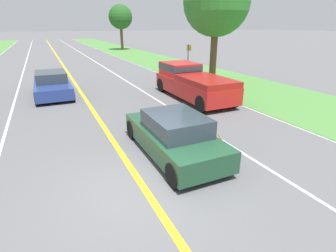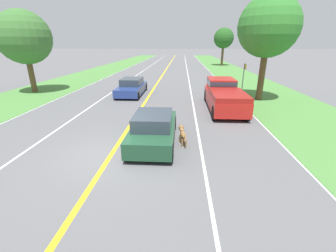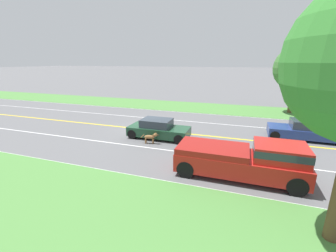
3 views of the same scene
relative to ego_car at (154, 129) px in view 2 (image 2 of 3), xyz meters
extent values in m
plane|color=#5B5B5E|center=(-1.51, -1.22, -0.62)|extent=(400.00, 400.00, 0.00)
cube|color=yellow|center=(-1.51, -1.22, -0.62)|extent=(0.18, 160.00, 0.01)
cube|color=white|center=(5.49, -1.22, -0.62)|extent=(0.14, 160.00, 0.01)
cube|color=white|center=(1.99, -1.22, -0.62)|extent=(0.10, 160.00, 0.01)
cube|color=white|center=(-5.01, -1.22, -0.62)|extent=(0.10, 160.00, 0.01)
cube|color=#1E472D|center=(0.00, 0.04, -0.13)|extent=(1.77, 4.21, 0.62)
cube|color=#2D3842|center=(0.00, -0.13, 0.44)|extent=(1.52, 2.02, 0.53)
cylinder|color=black|center=(0.80, 1.72, -0.30)|extent=(0.22, 0.66, 0.66)
cylinder|color=black|center=(0.80, -1.64, -0.30)|extent=(0.22, 0.66, 0.66)
cylinder|color=black|center=(-0.80, 1.72, -0.30)|extent=(0.22, 0.66, 0.66)
cylinder|color=black|center=(-0.80, -1.64, -0.30)|extent=(0.22, 0.66, 0.66)
ellipsoid|color=olive|center=(1.25, -0.15, -0.18)|extent=(0.35, 0.71, 0.24)
cylinder|color=olive|center=(1.28, 0.10, -0.46)|extent=(0.08, 0.08, 0.32)
cylinder|color=olive|center=(1.37, -0.37, -0.46)|extent=(0.08, 0.08, 0.32)
cylinder|color=olive|center=(1.13, 0.07, -0.46)|extent=(0.08, 0.08, 0.32)
cylinder|color=olive|center=(1.22, -0.40, -0.46)|extent=(0.08, 0.08, 0.32)
cylinder|color=olive|center=(1.20, 0.13, -0.08)|extent=(0.18, 0.21, 0.18)
sphere|color=olive|center=(1.17, 0.25, -0.02)|extent=(0.27, 0.27, 0.23)
ellipsoid|color=#331E14|center=(1.14, 0.41, -0.03)|extent=(0.12, 0.13, 0.09)
cone|color=brown|center=(1.24, 0.25, 0.07)|extent=(0.09, 0.09, 0.10)
cone|color=brown|center=(1.11, 0.23, 0.07)|extent=(0.09, 0.09, 0.10)
cylinder|color=olive|center=(1.34, -0.59, -0.14)|extent=(0.10, 0.26, 0.25)
cube|color=red|center=(3.92, 5.49, 0.03)|extent=(2.01, 5.70, 0.82)
cube|color=red|center=(3.92, 7.14, 0.79)|extent=(1.77, 2.15, 0.70)
cube|color=#2D3842|center=(3.92, 7.14, 0.90)|extent=(1.79, 2.18, 0.31)
cube|color=maroon|center=(3.92, 4.29, 0.59)|extent=(1.97, 3.24, 0.29)
cylinder|color=black|center=(4.83, 7.77, -0.22)|extent=(0.22, 0.81, 0.81)
cylinder|color=black|center=(4.83, 3.21, -0.22)|extent=(0.22, 0.81, 0.81)
cylinder|color=black|center=(3.00, 7.77, -0.22)|extent=(0.22, 0.81, 0.81)
cylinder|color=black|center=(3.00, 3.21, -0.22)|extent=(0.22, 0.81, 0.81)
cube|color=navy|center=(-3.02, 9.63, -0.15)|extent=(1.87, 4.72, 0.60)
cube|color=#2D3842|center=(-3.02, 9.82, 0.43)|extent=(1.61, 2.26, 0.55)
cylinder|color=black|center=(-3.87, 7.68, -0.31)|extent=(0.22, 0.62, 0.62)
cylinder|color=black|center=(-3.87, 11.59, -0.31)|extent=(0.22, 0.62, 0.62)
cylinder|color=black|center=(-2.18, 7.68, -0.31)|extent=(0.22, 0.62, 0.62)
cylinder|color=black|center=(-2.18, 11.59, -0.31)|extent=(0.22, 0.62, 0.62)
cylinder|color=brown|center=(7.04, 8.33, 1.27)|extent=(0.45, 0.45, 3.79)
sphere|color=#337A2D|center=(7.04, 8.33, 4.52)|extent=(4.17, 4.17, 4.17)
cylinder|color=brown|center=(8.90, 37.17, 1.30)|extent=(0.43, 0.43, 3.85)
sphere|color=#23561E|center=(8.90, 37.17, 4.43)|extent=(3.71, 3.71, 3.71)
cylinder|color=brown|center=(-11.80, 10.05, 0.95)|extent=(0.45, 0.45, 3.14)
sphere|color=#3D7033|center=(-11.80, 10.05, 3.90)|extent=(4.28, 4.28, 4.28)
cylinder|color=gray|center=(6.25, 10.37, 0.64)|extent=(0.08, 0.08, 2.53)
cube|color=yellow|center=(6.31, 10.37, 1.66)|extent=(0.03, 0.64, 0.40)
camera|label=1|loc=(-3.31, -6.64, 3.16)|focal=28.00mm
camera|label=2|loc=(1.15, -8.88, 3.40)|focal=24.00mm
camera|label=3|loc=(13.93, 5.48, 4.56)|focal=24.00mm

